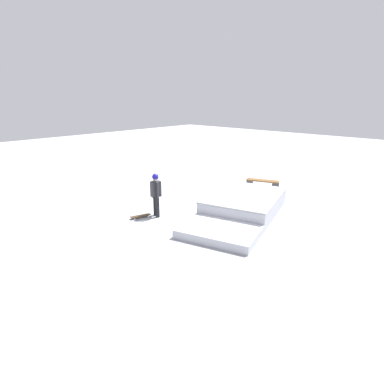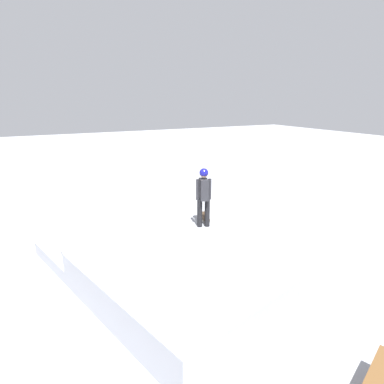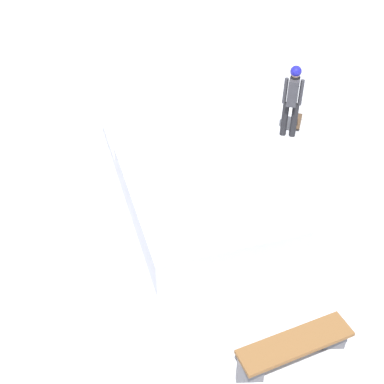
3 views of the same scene
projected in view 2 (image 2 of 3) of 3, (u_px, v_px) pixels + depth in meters
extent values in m
plane|color=#A8AAB2|center=(133.00, 272.00, 6.90)|extent=(60.00, 60.00, 0.00)
cube|color=#B0B3BB|center=(173.00, 282.00, 5.87)|extent=(4.15, 3.45, 0.70)
cube|color=#B0B3BB|center=(103.00, 245.00, 7.85)|extent=(2.41, 2.98, 0.30)
cylinder|color=gray|center=(121.00, 235.00, 7.05)|extent=(0.75, 2.53, 0.08)
cylinder|color=black|center=(207.00, 213.00, 9.27)|extent=(0.15, 0.15, 0.82)
cylinder|color=black|center=(200.00, 213.00, 9.23)|extent=(0.15, 0.15, 0.82)
cube|color=#2D2D33|center=(204.00, 189.00, 9.05)|extent=(0.43, 0.33, 0.60)
cylinder|color=#2D2D33|center=(210.00, 189.00, 9.08)|extent=(0.09, 0.09, 0.60)
cylinder|color=#2D2D33|center=(198.00, 190.00, 9.02)|extent=(0.09, 0.09, 0.60)
sphere|color=tan|center=(204.00, 174.00, 8.93)|extent=(0.22, 0.22, 0.22)
sphere|color=navy|center=(204.00, 173.00, 8.92)|extent=(0.25, 0.25, 0.25)
cube|color=#3F2D1E|center=(205.00, 216.00, 9.95)|extent=(0.82, 0.44, 0.02)
cylinder|color=silver|center=(210.00, 221.00, 9.71)|extent=(0.06, 0.05, 0.06)
cylinder|color=silver|center=(203.00, 221.00, 9.68)|extent=(0.06, 0.05, 0.06)
cylinder|color=silver|center=(206.00, 214.00, 10.24)|extent=(0.06, 0.05, 0.06)
cylinder|color=silver|center=(199.00, 215.00, 10.21)|extent=(0.06, 0.05, 0.06)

